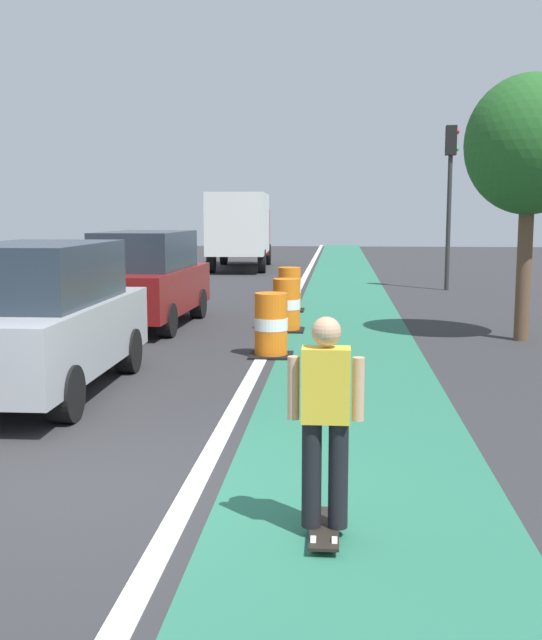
{
  "coord_description": "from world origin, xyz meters",
  "views": [
    {
      "loc": [
        2.17,
        -6.46,
        2.45
      ],
      "look_at": [
        1.33,
        3.17,
        1.1
      ],
      "focal_mm": 43.5,
      "sensor_mm": 36.0,
      "label": 1
    }
  ],
  "objects_px": {
    "traffic_barrel_front": "(271,326)",
    "traffic_light_corner": "(450,178)",
    "delivery_truck_down_block": "(241,226)",
    "parked_suv_nearest": "(40,318)",
    "street_tree_sidewalk": "(530,146)",
    "traffic_barrel_mid": "(286,306)",
    "traffic_barrel_back": "(289,290)",
    "skateboarder_on_lane": "(325,420)",
    "parked_suv_second": "(146,278)"
  },
  "relations": [
    {
      "from": "parked_suv_nearest",
      "to": "delivery_truck_down_block",
      "type": "relative_size",
      "value": 0.6
    },
    {
      "from": "street_tree_sidewalk",
      "to": "traffic_barrel_front",
      "type": "bearing_deg",
      "value": -155.78
    },
    {
      "from": "traffic_barrel_front",
      "to": "traffic_light_corner",
      "type": "bearing_deg",
      "value": 68.95
    },
    {
      "from": "parked_suv_nearest",
      "to": "parked_suv_second",
      "type": "height_order",
      "value": "same"
    },
    {
      "from": "parked_suv_nearest",
      "to": "street_tree_sidewalk",
      "type": "distance_m",
      "value": 9.45
    },
    {
      "from": "parked_suv_second",
      "to": "street_tree_sidewalk",
      "type": "distance_m",
      "value": 8.17
    },
    {
      "from": "parked_suv_second",
      "to": "traffic_barrel_back",
      "type": "distance_m",
      "value": 4.13
    },
    {
      "from": "delivery_truck_down_block",
      "to": "traffic_light_corner",
      "type": "xyz_separation_m",
      "value": [
        7.66,
        -8.6,
        1.65
      ]
    },
    {
      "from": "skateboarder_on_lane",
      "to": "traffic_light_corner",
      "type": "distance_m",
      "value": 19.72
    },
    {
      "from": "traffic_barrel_front",
      "to": "traffic_barrel_back",
      "type": "relative_size",
      "value": 1.0
    },
    {
      "from": "skateboarder_on_lane",
      "to": "traffic_barrel_back",
      "type": "distance_m",
      "value": 13.61
    },
    {
      "from": "delivery_truck_down_block",
      "to": "traffic_light_corner",
      "type": "distance_m",
      "value": 11.64
    },
    {
      "from": "parked_suv_nearest",
      "to": "traffic_barrel_mid",
      "type": "bearing_deg",
      "value": 63.26
    },
    {
      "from": "traffic_barrel_back",
      "to": "skateboarder_on_lane",
      "type": "bearing_deg",
      "value": -85.25
    },
    {
      "from": "traffic_barrel_front",
      "to": "traffic_barrel_mid",
      "type": "relative_size",
      "value": 1.0
    },
    {
      "from": "skateboarder_on_lane",
      "to": "street_tree_sidewalk",
      "type": "relative_size",
      "value": 0.34
    },
    {
      "from": "delivery_truck_down_block",
      "to": "traffic_barrel_back",
      "type": "bearing_deg",
      "value": -78.05
    },
    {
      "from": "parked_suv_nearest",
      "to": "street_tree_sidewalk",
      "type": "height_order",
      "value": "street_tree_sidewalk"
    },
    {
      "from": "skateboarder_on_lane",
      "to": "parked_suv_second",
      "type": "distance_m",
      "value": 11.41
    },
    {
      "from": "traffic_barrel_mid",
      "to": "street_tree_sidewalk",
      "type": "height_order",
      "value": "street_tree_sidewalk"
    },
    {
      "from": "skateboarder_on_lane",
      "to": "parked_suv_second",
      "type": "relative_size",
      "value": 0.36
    },
    {
      "from": "traffic_light_corner",
      "to": "skateboarder_on_lane",
      "type": "bearing_deg",
      "value": -100.36
    },
    {
      "from": "parked_suv_nearest",
      "to": "parked_suv_second",
      "type": "distance_m",
      "value": 6.28
    },
    {
      "from": "delivery_truck_down_block",
      "to": "parked_suv_nearest",
      "type": "bearing_deg",
      "value": -89.45
    },
    {
      "from": "skateboarder_on_lane",
      "to": "traffic_barrel_mid",
      "type": "height_order",
      "value": "skateboarder_on_lane"
    },
    {
      "from": "traffic_barrel_mid",
      "to": "street_tree_sidewalk",
      "type": "bearing_deg",
      "value": -9.67
    },
    {
      "from": "traffic_barrel_back",
      "to": "traffic_light_corner",
      "type": "relative_size",
      "value": 0.21
    },
    {
      "from": "traffic_barrel_back",
      "to": "delivery_truck_down_block",
      "type": "distance_m",
      "value": 14.65
    },
    {
      "from": "parked_suv_nearest",
      "to": "parked_suv_second",
      "type": "bearing_deg",
      "value": 91.04
    },
    {
      "from": "parked_suv_second",
      "to": "traffic_barrel_front",
      "type": "height_order",
      "value": "parked_suv_second"
    },
    {
      "from": "delivery_truck_down_block",
      "to": "traffic_barrel_front",
      "type": "bearing_deg",
      "value": -81.39
    },
    {
      "from": "traffic_barrel_front",
      "to": "delivery_truck_down_block",
      "type": "relative_size",
      "value": 0.14
    },
    {
      "from": "traffic_barrel_mid",
      "to": "traffic_barrel_back",
      "type": "bearing_deg",
      "value": 92.55
    },
    {
      "from": "parked_suv_second",
      "to": "traffic_barrel_front",
      "type": "distance_m",
      "value": 4.48
    },
    {
      "from": "traffic_barrel_back",
      "to": "traffic_light_corner",
      "type": "bearing_deg",
      "value": 50.69
    },
    {
      "from": "traffic_barrel_front",
      "to": "delivery_truck_down_block",
      "type": "distance_m",
      "value": 20.74
    },
    {
      "from": "traffic_light_corner",
      "to": "street_tree_sidewalk",
      "type": "distance_m",
      "value": 9.77
    },
    {
      "from": "parked_suv_nearest",
      "to": "traffic_barrel_front",
      "type": "bearing_deg",
      "value": 45.93
    },
    {
      "from": "skateboarder_on_lane",
      "to": "delivery_truck_down_block",
      "type": "bearing_deg",
      "value": 98.48
    },
    {
      "from": "traffic_barrel_mid",
      "to": "delivery_truck_down_block",
      "type": "xyz_separation_m",
      "value": [
        -3.17,
        17.59,
        1.31
      ]
    },
    {
      "from": "parked_suv_second",
      "to": "traffic_barrel_mid",
      "type": "bearing_deg",
      "value": -8.05
    },
    {
      "from": "skateboarder_on_lane",
      "to": "traffic_barrel_front",
      "type": "relative_size",
      "value": 1.55
    },
    {
      "from": "traffic_barrel_front",
      "to": "traffic_light_corner",
      "type": "distance_m",
      "value": 13.05
    },
    {
      "from": "traffic_light_corner",
      "to": "parked_suv_nearest",
      "type": "bearing_deg",
      "value": -116.64
    },
    {
      "from": "traffic_barrel_mid",
      "to": "traffic_barrel_back",
      "type": "height_order",
      "value": "same"
    },
    {
      "from": "parked_suv_nearest",
      "to": "traffic_barrel_mid",
      "type": "distance_m",
      "value": 6.56
    },
    {
      "from": "traffic_barrel_back",
      "to": "delivery_truck_down_block",
      "type": "xyz_separation_m",
      "value": [
        -3.02,
        14.27,
        1.31
      ]
    },
    {
      "from": "skateboarder_on_lane",
      "to": "delivery_truck_down_block",
      "type": "relative_size",
      "value": 0.22
    },
    {
      "from": "delivery_truck_down_block",
      "to": "street_tree_sidewalk",
      "type": "distance_m",
      "value": 20.02
    },
    {
      "from": "delivery_truck_down_block",
      "to": "traffic_light_corner",
      "type": "height_order",
      "value": "traffic_light_corner"
    }
  ]
}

